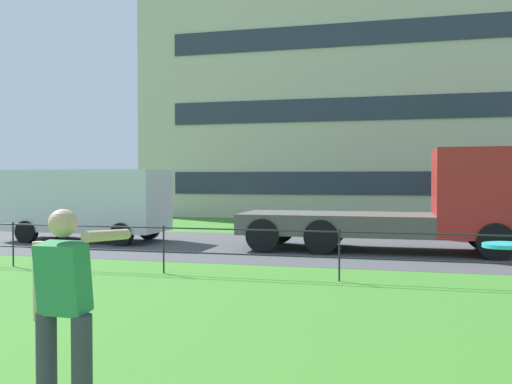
% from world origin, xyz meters
% --- Properties ---
extents(street_strip, '(80.00, 7.01, 0.01)m').
position_xyz_m(street_strip, '(0.00, 17.98, 0.00)').
color(street_strip, '#4C4C51').
rests_on(street_strip, ground).
extents(park_fence, '(29.15, 0.04, 1.00)m').
position_xyz_m(park_fence, '(0.00, 12.96, 0.67)').
color(park_fence, '#232328').
rests_on(park_fence, ground).
extents(person_thrower, '(0.54, 0.76, 1.74)m').
position_xyz_m(person_thrower, '(2.23, 5.98, 0.94)').
color(person_thrower, '#383842').
rests_on(person_thrower, ground).
extents(frisbee, '(0.34, 0.34, 0.03)m').
position_xyz_m(frisbee, '(5.40, 6.03, 1.55)').
color(frisbee, '#2DB2C6').
extents(panel_van_right, '(5.01, 2.12, 2.24)m').
position_xyz_m(panel_van_right, '(-4.78, 17.95, 1.27)').
color(panel_van_right, silver).
rests_on(panel_van_right, ground).
extents(flatbed_truck_far_right, '(7.32, 2.46, 2.75)m').
position_xyz_m(flatbed_truck_far_right, '(5.22, 17.77, 1.22)').
color(flatbed_truck_far_right, '#B22323').
rests_on(flatbed_truck_far_right, ground).
extents(apartment_building_background, '(26.50, 10.95, 17.92)m').
position_xyz_m(apartment_building_background, '(4.65, 34.38, 8.96)').
color(apartment_building_background, beige).
rests_on(apartment_building_background, ground).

